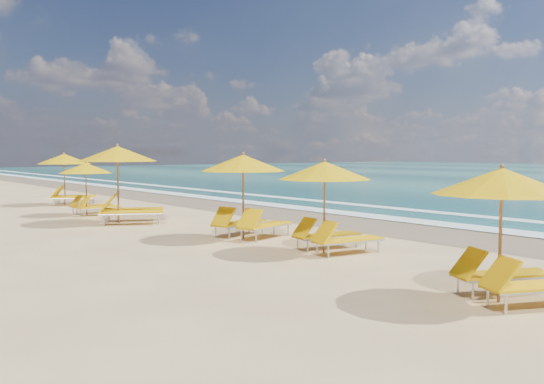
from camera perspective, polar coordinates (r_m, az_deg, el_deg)
name	(u,v)px	position (r m, az deg, el deg)	size (l,w,h in m)	color
ground	(272,233)	(16.53, 0.00, -4.15)	(160.00, 160.00, 0.00)	#D5B97D
wet_sand	(365,222)	(19.28, 9.28, -3.02)	(4.00, 160.00, 0.01)	#8A7752
surf_foam	(415,216)	(21.36, 14.10, -2.35)	(4.00, 160.00, 0.01)	white
station_1	(510,225)	(9.63, 22.68, -3.05)	(2.86, 2.85, 2.17)	olive
station_2	(330,200)	(13.37, 5.85, -0.81)	(2.62, 2.50, 2.19)	olive
station_3	(247,190)	(15.54, -2.49, 0.20)	(2.93, 2.84, 2.35)	olive
station_4	(124,179)	(19.45, -14.54, 1.28)	(3.49, 3.49, 2.62)	olive
station_5	(90,185)	(22.34, -17.70, 0.68)	(2.17, 2.00, 2.00)	olive
station_6	(69,175)	(26.97, -19.63, 1.57)	(3.11, 3.11, 2.34)	olive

